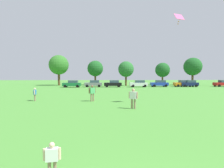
% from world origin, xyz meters
% --- Properties ---
extents(ground_plane, '(160.00, 160.00, 0.00)m').
position_xyz_m(ground_plane, '(0.00, 30.00, 0.00)').
color(ground_plane, '#4C9338').
extents(child_kite_flyer, '(0.48, 0.23, 1.02)m').
position_xyz_m(child_kite_flyer, '(-2.38, 2.38, 0.61)').
color(child_kite_flyer, '#8C7259').
rests_on(child_kite_flyer, ground).
extents(adult_bystander, '(0.75, 0.55, 1.74)m').
position_xyz_m(adult_bystander, '(1.55, 12.79, 1.03)').
color(adult_bystander, '#8C7259').
rests_on(adult_bystander, ground).
extents(bystander_near_trees, '(0.75, 0.58, 1.79)m').
position_xyz_m(bystander_near_trees, '(-2.28, 17.45, 1.06)').
color(bystander_near_trees, '#8C7259').
rests_on(bystander_near_trees, ground).
extents(bystander_midfield, '(0.36, 0.69, 1.47)m').
position_xyz_m(bystander_midfield, '(-8.76, 18.03, 0.87)').
color(bystander_midfield, '#8C7259').
rests_on(bystander_midfield, ground).
extents(kite, '(1.07, 0.75, 1.05)m').
position_xyz_m(kite, '(6.26, 14.84, 8.44)').
color(kite, '#F24C8C').
extents(parked_car_green_0, '(4.30, 2.02, 1.68)m').
position_xyz_m(parked_car_green_0, '(-8.75, 41.54, 0.86)').
color(parked_car_green_0, '#196B38').
rests_on(parked_car_green_0, ground).
extents(parked_car_gray_1, '(4.30, 2.02, 1.68)m').
position_xyz_m(parked_car_gray_1, '(-3.62, 42.56, 0.86)').
color(parked_car_gray_1, slate).
rests_on(parked_car_gray_1, ground).
extents(parked_car_black_2, '(4.30, 2.02, 1.68)m').
position_xyz_m(parked_car_black_2, '(1.20, 42.14, 0.86)').
color(parked_car_black_2, black).
rests_on(parked_car_black_2, ground).
extents(parked_car_white_3, '(4.30, 2.02, 1.68)m').
position_xyz_m(parked_car_white_3, '(7.54, 41.81, 0.86)').
color(parked_car_white_3, white).
rests_on(parked_car_white_3, ground).
extents(parked_car_blue_4, '(4.30, 2.02, 1.68)m').
position_xyz_m(parked_car_blue_4, '(12.98, 42.59, 0.86)').
color(parked_car_blue_4, '#1E38AD').
rests_on(parked_car_blue_4, ground).
extents(parked_car_orange_5, '(4.30, 2.02, 1.68)m').
position_xyz_m(parked_car_orange_5, '(18.96, 42.55, 0.86)').
color(parked_car_orange_5, orange).
rests_on(parked_car_orange_5, ground).
extents(parked_car_navy_6, '(4.30, 2.02, 1.68)m').
position_xyz_m(parked_car_navy_6, '(20.48, 42.27, 0.86)').
color(parked_car_navy_6, '#141E4C').
rests_on(parked_car_navy_6, ground).
extents(parked_car_red_7, '(4.30, 2.02, 1.68)m').
position_xyz_m(parked_car_red_7, '(29.33, 42.36, 0.86)').
color(parked_car_red_7, red).
rests_on(parked_car_red_7, ground).
extents(tree_far_left, '(5.57, 5.57, 8.68)m').
position_xyz_m(tree_far_left, '(-14.00, 50.04, 5.86)').
color(tree_far_left, brown).
rests_on(tree_far_left, ground).
extents(tree_left, '(4.66, 4.66, 7.27)m').
position_xyz_m(tree_left, '(-3.66, 51.53, 4.91)').
color(tree_left, brown).
rests_on(tree_left, ground).
extents(tree_center, '(4.38, 4.38, 6.82)m').
position_xyz_m(tree_center, '(5.09, 48.00, 4.60)').
color(tree_center, brown).
rests_on(tree_center, ground).
extents(tree_right, '(4.23, 4.23, 6.60)m').
position_xyz_m(tree_right, '(16.09, 49.97, 4.45)').
color(tree_right, brown).
rests_on(tree_right, ground).
extents(tree_far_right, '(5.12, 5.12, 7.98)m').
position_xyz_m(tree_far_right, '(24.46, 48.69, 5.39)').
color(tree_far_right, brown).
rests_on(tree_far_right, ground).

